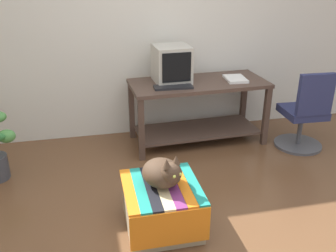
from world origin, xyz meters
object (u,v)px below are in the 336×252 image
at_px(book, 235,79).
at_px(desk, 198,101).
at_px(cat, 163,173).
at_px(office_chair, 305,116).
at_px(tv_monitor, 172,64).
at_px(ottoman_with_blanket, 162,206).
at_px(keyboard, 173,87).

bearing_deg(book, desk, 179.92).
distance_m(cat, office_chair, 2.03).
xyz_separation_m(desk, tv_monitor, (-0.29, 0.06, 0.41)).
bearing_deg(ottoman_with_blanket, book, 51.30).
relative_size(desk, book, 5.19).
distance_m(tv_monitor, ottoman_with_blanket, 1.71).
relative_size(keyboard, book, 1.37).
xyz_separation_m(book, ottoman_with_blanket, (-1.12, -1.40, -0.54)).
bearing_deg(tv_monitor, keyboard, -101.76).
bearing_deg(cat, office_chair, 4.58).
relative_size(cat, office_chair, 0.49).
distance_m(tv_monitor, office_chair, 1.54).
relative_size(book, ottoman_with_blanket, 0.47).
bearing_deg(cat, desk, 39.46).
distance_m(keyboard, book, 0.75).
relative_size(ottoman_with_blanket, office_chair, 0.70).
distance_m(book, ottoman_with_blanket, 1.87).
distance_m(desk, ottoman_with_blanket, 1.62).
bearing_deg(cat, keyboard, 49.09).
bearing_deg(book, cat, -124.37).
bearing_deg(office_chair, book, -29.66).
xyz_separation_m(keyboard, book, (0.74, 0.13, 0.00)).
xyz_separation_m(ottoman_with_blanket, office_chair, (1.78, 0.99, 0.20)).
distance_m(ottoman_with_blanket, office_chair, 2.05).
bearing_deg(desk, book, -6.74).
bearing_deg(office_chair, keyboard, -9.13).
height_order(desk, ottoman_with_blanket, desk).
bearing_deg(ottoman_with_blanket, desk, 63.68).
bearing_deg(desk, cat, -118.52).
height_order(keyboard, ottoman_with_blanket, keyboard).
bearing_deg(ottoman_with_blanket, keyboard, 73.14).
bearing_deg(book, tv_monitor, 176.36).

